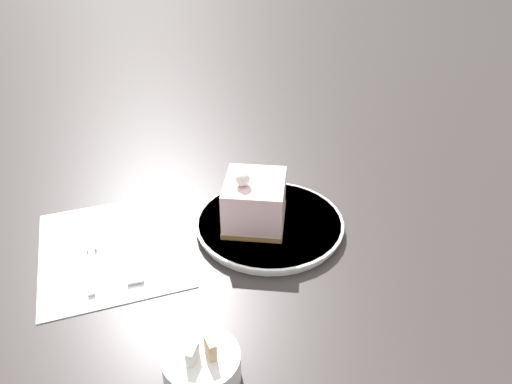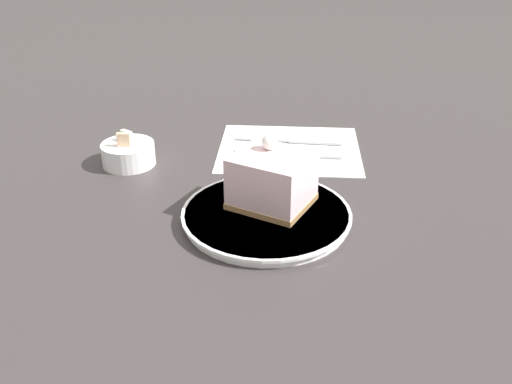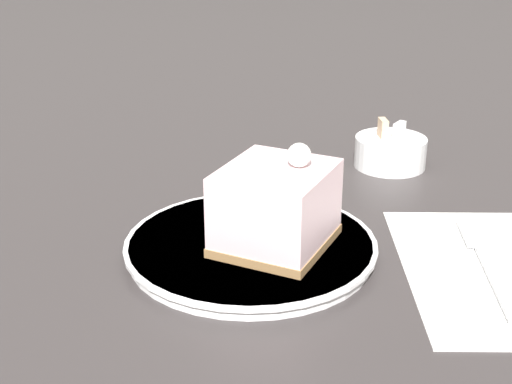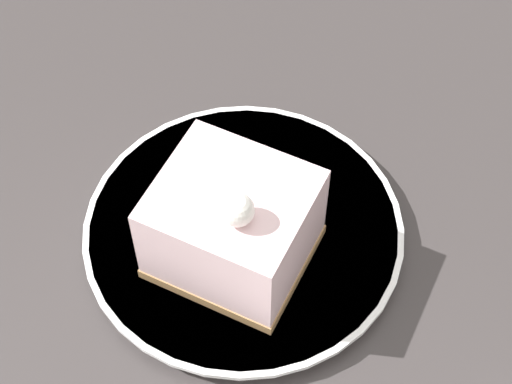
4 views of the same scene
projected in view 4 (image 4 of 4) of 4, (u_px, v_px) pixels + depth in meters
The scene contains 3 objects.
ground_plane at pixel (273, 226), 0.62m from camera, with size 4.00×4.00×0.00m, color #383333.
plate at pixel (244, 232), 0.60m from camera, with size 0.23×0.23×0.01m.
cake_slice at pixel (233, 225), 0.56m from camera, with size 0.11×0.12×0.09m.
Camera 4 is at (0.33, 0.06, 0.52)m, focal length 60.00 mm.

